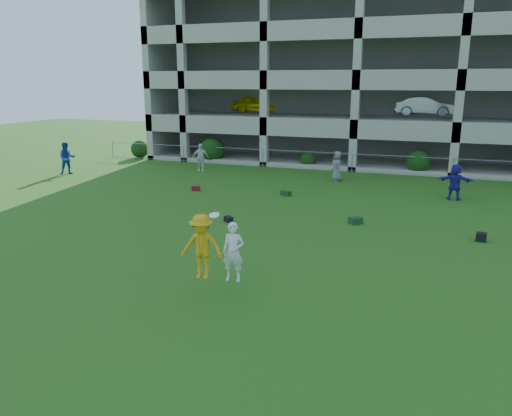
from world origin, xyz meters
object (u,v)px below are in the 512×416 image
at_px(bystander_c, 337,166).
at_px(bystander_d, 455,182).
at_px(bystander_b, 200,157).
at_px(frisbee_contest, 209,248).
at_px(crate_d, 481,237).
at_px(parking_garage, 373,76).
at_px(bystander_a, 67,158).

bearing_deg(bystander_c, bystander_d, 33.04).
xyz_separation_m(bystander_b, frisbee_contest, (8.66, -17.32, 0.45)).
bearing_deg(crate_d, bystander_d, 96.79).
bearing_deg(frisbee_contest, parking_garage, 88.81).
distance_m(frisbee_contest, parking_garage, 29.28).
relative_size(bystander_a, bystander_d, 1.12).
xyz_separation_m(bystander_c, bystander_d, (6.30, -2.76, 0.02)).
xyz_separation_m(bystander_a, bystander_c, (16.17, 3.49, -0.13)).
bearing_deg(parking_garage, crate_d, -72.47).
distance_m(bystander_d, parking_garage, 16.69).
height_order(bystander_a, bystander_d, bystander_a).
xyz_separation_m(crate_d, frisbee_contest, (-7.34, -7.55, 1.18)).
bearing_deg(bystander_a, frisbee_contest, -83.18).
bearing_deg(bystander_b, parking_garage, 30.76).
bearing_deg(bystander_c, parking_garage, 145.07).
xyz_separation_m(bystander_c, frisbee_contest, (-0.25, -16.93, 0.47)).
bearing_deg(bystander_b, crate_d, -51.99).
distance_m(bystander_c, bystander_d, 6.88).
xyz_separation_m(bystander_c, parking_garage, (0.34, 11.97, 5.15)).
relative_size(bystander_d, frisbee_contest, 0.91).
xyz_separation_m(bystander_d, parking_garage, (-5.95, 14.73, 5.13)).
relative_size(bystander_d, crate_d, 5.08).
xyz_separation_m(bystander_a, frisbee_contest, (15.91, -13.44, 0.33)).
xyz_separation_m(bystander_b, parking_garage, (9.26, 11.57, 5.14)).
distance_m(bystander_c, crate_d, 11.78).
relative_size(bystander_b, crate_d, 5.02).
bearing_deg(bystander_c, crate_d, 3.78).
bearing_deg(bystander_a, bystander_c, -30.81).
height_order(bystander_d, crate_d, bystander_d).
bearing_deg(bystander_d, bystander_a, 3.74).
bearing_deg(bystander_d, bystander_b, -9.82).
xyz_separation_m(bystander_a, bystander_b, (7.25, 3.88, -0.12)).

